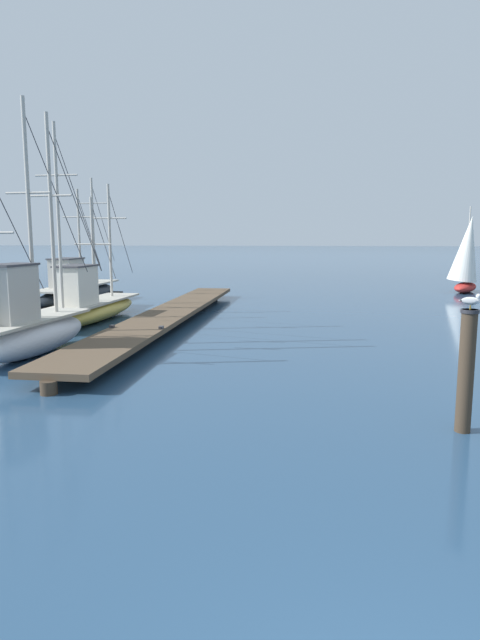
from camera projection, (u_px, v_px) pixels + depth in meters
floating_dock at (169, 314)px, 20.67m from camera, size 1.96×19.50×0.53m
fishing_boat_0 at (77, 291)px, 26.12m from camera, size 1.89×8.69×6.25m
fishing_boat_1 at (28, 327)px, 14.87m from camera, size 1.91×6.89×6.98m
fishing_boat_2 at (89, 305)px, 20.85m from camera, size 2.02×8.24×7.07m
mooring_piling at (466, 369)px, 9.02m from camera, size 0.30×0.30×2.10m
perched_seagull at (470, 300)px, 8.85m from camera, size 0.37×0.23×0.26m
distant_sailboat at (467, 255)px, 31.78m from camera, size 2.60×3.50×5.05m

